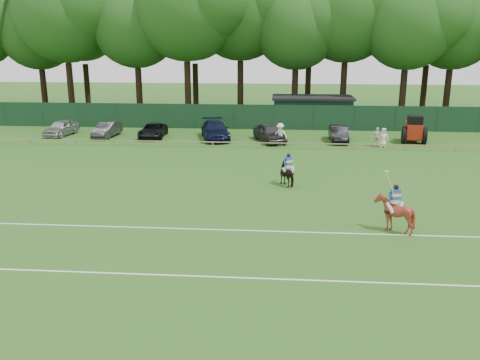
# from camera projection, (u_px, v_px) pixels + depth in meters

# --- Properties ---
(ground) EXTENTS (160.00, 160.00, 0.00)m
(ground) POSITION_uv_depth(u_px,v_px,m) (225.00, 223.00, 25.49)
(ground) COLOR #1E4C14
(ground) RESTS_ON ground
(horse_dark) EXTENTS (1.57, 1.85, 1.43)m
(horse_dark) POSITION_uv_depth(u_px,v_px,m) (288.00, 174.00, 31.80)
(horse_dark) COLOR black
(horse_dark) RESTS_ON ground
(horse_chestnut) EXTENTS (1.79, 1.92, 1.78)m
(horse_chestnut) POSITION_uv_depth(u_px,v_px,m) (394.00, 213.00, 24.19)
(horse_chestnut) COLOR maroon
(horse_chestnut) RESTS_ON ground
(sedan_silver) EXTENTS (2.37, 4.57, 1.49)m
(sedan_silver) POSITION_uv_depth(u_px,v_px,m) (61.00, 128.00, 47.91)
(sedan_silver) COLOR #B0B2B5
(sedan_silver) RESTS_ON ground
(sedan_grey) EXTENTS (1.80, 4.30, 1.38)m
(sedan_grey) POSITION_uv_depth(u_px,v_px,m) (107.00, 130.00, 47.29)
(sedan_grey) COLOR #2C2C2E
(sedan_grey) RESTS_ON ground
(suv_black) EXTENTS (2.33, 4.73, 1.29)m
(suv_black) POSITION_uv_depth(u_px,v_px,m) (153.00, 131.00, 47.06)
(suv_black) COLOR black
(suv_black) RESTS_ON ground
(sedan_navy) EXTENTS (3.50, 6.00, 1.63)m
(sedan_navy) POSITION_uv_depth(u_px,v_px,m) (215.00, 130.00, 46.30)
(sedan_navy) COLOR black
(sedan_navy) RESTS_ON ground
(hatch_grey) EXTENTS (3.52, 5.03, 1.59)m
(hatch_grey) POSITION_uv_depth(u_px,v_px,m) (270.00, 133.00, 45.12)
(hatch_grey) COLOR #333235
(hatch_grey) RESTS_ON ground
(estate_black) EXTENTS (1.50, 4.24, 1.39)m
(estate_black) POSITION_uv_depth(u_px,v_px,m) (339.00, 134.00, 45.20)
(estate_black) COLOR black
(estate_black) RESTS_ON ground
(spectator_left) EXTENTS (1.43, 1.11, 1.94)m
(spectator_left) POSITION_uv_depth(u_px,v_px,m) (280.00, 134.00, 43.41)
(spectator_left) COLOR silver
(spectator_left) RESTS_ON ground
(spectator_mid) EXTENTS (1.02, 0.84, 1.63)m
(spectator_mid) POSITION_uv_depth(u_px,v_px,m) (377.00, 137.00, 43.27)
(spectator_mid) COLOR white
(spectator_mid) RESTS_ON ground
(spectator_right) EXTENTS (0.82, 0.54, 1.66)m
(spectator_right) POSITION_uv_depth(u_px,v_px,m) (384.00, 138.00, 42.76)
(spectator_right) COLOR silver
(spectator_right) RESTS_ON ground
(rider_dark) EXTENTS (0.86, 0.64, 1.41)m
(rider_dark) POSITION_uv_depth(u_px,v_px,m) (289.00, 164.00, 31.61)
(rider_dark) COLOR silver
(rider_dark) RESTS_ON ground
(rider_chestnut) EXTENTS (0.97, 0.51, 2.05)m
(rider_chestnut) POSITION_uv_depth(u_px,v_px,m) (395.00, 198.00, 23.96)
(rider_chestnut) COLOR silver
(rider_chestnut) RESTS_ON ground
(pitch_lines) EXTENTS (60.00, 5.10, 0.01)m
(pitch_lines) POSITION_uv_depth(u_px,v_px,m) (217.00, 251.00, 22.13)
(pitch_lines) COLOR silver
(pitch_lines) RESTS_ON ground
(pitch_rail) EXTENTS (62.10, 0.10, 0.50)m
(pitch_rail) POSITION_uv_depth(u_px,v_px,m) (248.00, 143.00, 42.65)
(pitch_rail) COLOR #997F5B
(pitch_rail) RESTS_ON ground
(perimeter_fence) EXTENTS (92.08, 0.08, 2.50)m
(perimeter_fence) POSITION_uv_depth(u_px,v_px,m) (254.00, 117.00, 51.06)
(perimeter_fence) COLOR #14351E
(perimeter_fence) RESTS_ON ground
(utility_shed) EXTENTS (8.40, 4.40, 3.04)m
(utility_shed) POSITION_uv_depth(u_px,v_px,m) (312.00, 111.00, 53.41)
(utility_shed) COLOR #14331E
(utility_shed) RESTS_ON ground
(tree_row) EXTENTS (96.00, 12.00, 21.00)m
(tree_row) POSITION_uv_depth(u_px,v_px,m) (274.00, 118.00, 58.93)
(tree_row) COLOR #26561C
(tree_row) RESTS_ON ground
(tractor) EXTENTS (2.30, 3.11, 2.42)m
(tractor) POSITION_uv_depth(u_px,v_px,m) (414.00, 130.00, 44.58)
(tractor) COLOR #9A1F0E
(tractor) RESTS_ON ground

